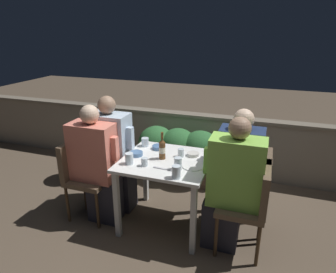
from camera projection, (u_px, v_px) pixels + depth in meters
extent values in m
plane|color=brown|center=(166.00, 222.00, 3.20)|extent=(16.00, 16.00, 0.00)
cube|color=gray|center=(197.00, 144.00, 4.26)|extent=(9.00, 0.14, 0.80)
cube|color=#706656|center=(198.00, 116.00, 4.11)|extent=(9.00, 0.18, 0.04)
cube|color=white|center=(166.00, 161.00, 2.95)|extent=(0.86, 0.80, 0.03)
cube|color=silver|center=(117.00, 205.00, 2.88)|extent=(0.05, 0.05, 0.71)
cube|color=silver|center=(193.00, 220.00, 2.65)|extent=(0.05, 0.05, 0.71)
cube|color=silver|center=(146.00, 173.00, 3.51)|extent=(0.05, 0.05, 0.71)
cube|color=silver|center=(209.00, 183.00, 3.28)|extent=(0.05, 0.05, 0.71)
cube|color=brown|center=(178.00, 170.00, 4.07)|extent=(1.10, 0.36, 0.28)
ellipsoid|color=#2D6633|center=(157.00, 143.00, 4.04)|extent=(0.50, 0.47, 0.47)
ellipsoid|color=#2D6633|center=(178.00, 146.00, 3.95)|extent=(0.50, 0.47, 0.47)
ellipsoid|color=#2D6633|center=(201.00, 149.00, 3.85)|extent=(0.50, 0.47, 0.47)
cube|color=brown|center=(90.00, 179.00, 3.18)|extent=(0.42, 0.42, 0.05)
cube|color=brown|center=(73.00, 158.00, 3.16)|extent=(0.06, 0.42, 0.39)
cylinder|color=#47321E|center=(68.00, 204.00, 3.16)|extent=(0.03, 0.03, 0.42)
cylinder|color=#47321E|center=(97.00, 210.00, 3.05)|extent=(0.03, 0.03, 0.42)
cylinder|color=#47321E|center=(87.00, 188.00, 3.48)|extent=(0.03, 0.03, 0.42)
cylinder|color=#47321E|center=(115.00, 193.00, 3.37)|extent=(0.03, 0.03, 0.42)
cube|color=#282833|center=(105.00, 199.00, 3.20)|extent=(0.32, 0.23, 0.47)
cube|color=#E07A66|center=(93.00, 152.00, 3.05)|extent=(0.46, 0.26, 0.60)
cube|color=#E07A66|center=(114.00, 148.00, 2.94)|extent=(0.07, 0.07, 0.24)
sphere|color=beige|center=(89.00, 114.00, 2.91)|extent=(0.19, 0.19, 0.19)
cube|color=brown|center=(106.00, 170.00, 3.39)|extent=(0.42, 0.42, 0.05)
cube|color=brown|center=(90.00, 150.00, 3.37)|extent=(0.06, 0.42, 0.39)
cylinder|color=#47321E|center=(85.00, 193.00, 3.37)|extent=(0.03, 0.03, 0.42)
cylinder|color=#47321E|center=(114.00, 199.00, 3.26)|extent=(0.03, 0.03, 0.42)
cylinder|color=#47321E|center=(102.00, 178.00, 3.69)|extent=(0.03, 0.03, 0.42)
cylinder|color=#47321E|center=(128.00, 183.00, 3.58)|extent=(0.03, 0.03, 0.42)
cube|color=#282833|center=(120.00, 188.00, 3.41)|extent=(0.31, 0.23, 0.47)
cube|color=silver|center=(109.00, 142.00, 3.25)|extent=(0.45, 0.26, 0.64)
cube|color=silver|center=(130.00, 138.00, 3.15)|extent=(0.07, 0.07, 0.24)
sphere|color=#99755B|center=(107.00, 105.00, 3.11)|extent=(0.19, 0.19, 0.19)
cube|color=brown|center=(241.00, 207.00, 2.69)|extent=(0.42, 0.42, 0.05)
cube|color=brown|center=(265.00, 189.00, 2.56)|extent=(0.06, 0.42, 0.39)
cylinder|color=#47321E|center=(216.00, 237.00, 2.67)|extent=(0.03, 0.03, 0.42)
cylinder|color=#47321E|center=(258.00, 246.00, 2.56)|extent=(0.03, 0.03, 0.42)
cylinder|color=#47321E|center=(223.00, 214.00, 2.99)|extent=(0.03, 0.03, 0.42)
cylinder|color=#47321E|center=(260.00, 221.00, 2.88)|extent=(0.03, 0.03, 0.42)
cube|color=#282833|center=(221.00, 223.00, 2.81)|extent=(0.33, 0.23, 0.47)
cube|color=#8CCC4C|center=(236.00, 172.00, 2.59)|extent=(0.47, 0.26, 0.62)
cube|color=#8CCC4C|center=(208.00, 161.00, 2.65)|extent=(0.07, 0.07, 0.24)
sphere|color=#99755B|center=(240.00, 128.00, 2.45)|extent=(0.19, 0.19, 0.19)
cube|color=brown|center=(245.00, 191.00, 2.94)|extent=(0.42, 0.42, 0.05)
cube|color=brown|center=(267.00, 174.00, 2.81)|extent=(0.06, 0.42, 0.39)
cylinder|color=#47321E|center=(222.00, 218.00, 2.92)|extent=(0.03, 0.03, 0.42)
cylinder|color=#47321E|center=(260.00, 226.00, 2.81)|extent=(0.03, 0.03, 0.42)
cylinder|color=#47321E|center=(227.00, 199.00, 3.24)|extent=(0.03, 0.03, 0.42)
cylinder|color=#47321E|center=(262.00, 205.00, 3.13)|extent=(0.03, 0.03, 0.42)
cube|color=#282833|center=(226.00, 206.00, 3.07)|extent=(0.29, 0.23, 0.47)
cube|color=navy|center=(240.00, 160.00, 2.85)|extent=(0.41, 0.26, 0.62)
cube|color=navy|center=(215.00, 149.00, 2.90)|extent=(0.07, 0.07, 0.24)
sphere|color=beige|center=(244.00, 119.00, 2.71)|extent=(0.19, 0.19, 0.19)
cylinder|color=brown|center=(162.00, 151.00, 2.93)|extent=(0.06, 0.06, 0.17)
cylinder|color=beige|center=(162.00, 150.00, 2.93)|extent=(0.07, 0.07, 0.06)
cone|color=brown|center=(162.00, 141.00, 2.90)|extent=(0.06, 0.06, 0.03)
cylinder|color=brown|center=(162.00, 136.00, 2.88)|extent=(0.02, 0.02, 0.07)
cylinder|color=white|center=(193.00, 166.00, 2.80)|extent=(0.21, 0.21, 0.01)
cylinder|color=#4C709E|center=(136.00, 154.00, 3.03)|extent=(0.13, 0.13, 0.04)
torus|color=#4C709E|center=(136.00, 152.00, 3.02)|extent=(0.13, 0.13, 0.01)
cylinder|color=beige|center=(193.00, 154.00, 3.02)|extent=(0.12, 0.12, 0.03)
torus|color=beige|center=(193.00, 153.00, 3.02)|extent=(0.12, 0.12, 0.01)
cylinder|color=#4C709E|center=(159.00, 147.00, 3.20)|extent=(0.14, 0.14, 0.04)
torus|color=#4C709E|center=(159.00, 146.00, 3.19)|extent=(0.14, 0.14, 0.01)
cylinder|color=silver|center=(181.00, 153.00, 3.00)|extent=(0.06, 0.06, 0.08)
cylinder|color=silver|center=(129.00, 159.00, 2.84)|extent=(0.08, 0.08, 0.11)
cylinder|color=silver|center=(176.00, 172.00, 2.57)|extent=(0.08, 0.08, 0.11)
cylinder|color=silver|center=(145.00, 142.00, 3.26)|extent=(0.08, 0.08, 0.09)
cylinder|color=silver|center=(178.00, 164.00, 2.72)|extent=(0.07, 0.07, 0.12)
cylinder|color=silver|center=(145.00, 162.00, 2.80)|extent=(0.06, 0.06, 0.08)
cube|color=silver|center=(162.00, 168.00, 2.75)|extent=(0.17, 0.03, 0.01)
cylinder|color=brown|center=(87.00, 170.00, 4.10)|extent=(0.28, 0.28, 0.24)
cylinder|color=#47331E|center=(86.00, 155.00, 4.02)|extent=(0.03, 0.03, 0.22)
ellipsoid|color=#2D6633|center=(84.00, 136.00, 3.92)|extent=(0.40, 0.40, 0.36)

